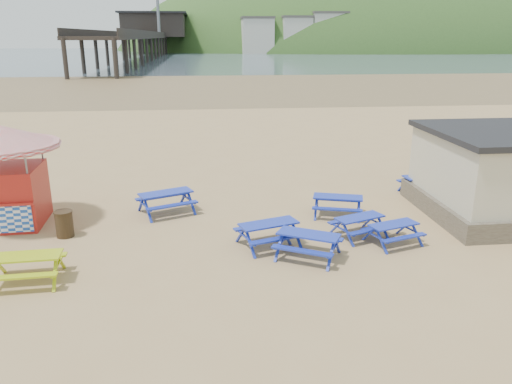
{
  "coord_description": "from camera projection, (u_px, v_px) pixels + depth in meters",
  "views": [
    {
      "loc": [
        -1.32,
        -15.4,
        6.33
      ],
      "look_at": [
        0.5,
        1.5,
        1.0
      ],
      "focal_mm": 35.0,
      "sensor_mm": 36.0,
      "label": 1
    }
  ],
  "objects": [
    {
      "name": "picnic_table_blue_a",
      "position": [
        166.0,
        203.0,
        18.55
      ],
      "size": [
        2.39,
        2.19,
        0.81
      ],
      "rotation": [
        0.0,
        0.0,
        0.41
      ],
      "color": "#1A45AC",
      "rests_on": "ground"
    },
    {
      "name": "picnic_table_yellow",
      "position": [
        26.0,
        269.0,
        13.32
      ],
      "size": [
        1.92,
        1.59,
        0.77
      ],
      "rotation": [
        0.0,
        0.0,
        0.06
      ],
      "color": "#8DB20D",
      "rests_on": "ground"
    },
    {
      "name": "picnic_table_blue_e",
      "position": [
        393.0,
        234.0,
        15.82
      ],
      "size": [
        1.91,
        1.71,
        0.67
      ],
      "rotation": [
        0.0,
        0.0,
        0.32
      ],
      "color": "#1A45AC",
      "rests_on": "ground"
    },
    {
      "name": "headland_town",
      "position": [
        386.0,
        70.0,
        246.68
      ],
      "size": [
        264.0,
        144.0,
        108.0
      ],
      "color": "#2D4C1E",
      "rests_on": "ground"
    },
    {
      "name": "ground",
      "position": [
        246.0,
        234.0,
        16.64
      ],
      "size": [
        400.0,
        400.0,
        0.0
      ],
      "primitive_type": "plane",
      "color": "tan",
      "rests_on": "ground"
    },
    {
      "name": "sea",
      "position": [
        204.0,
        54.0,
        177.92
      ],
      "size": [
        400.0,
        400.0,
        0.0
      ],
      "primitive_type": "plane",
      "color": "#435460",
      "rests_on": "ground"
    },
    {
      "name": "picnic_table_blue_d",
      "position": [
        308.0,
        245.0,
        14.82
      ],
      "size": [
        2.3,
        2.16,
        0.76
      ],
      "rotation": [
        0.0,
        0.0,
        -0.5
      ],
      "color": "#1A45AC",
      "rests_on": "ground"
    },
    {
      "name": "wet_sand",
      "position": [
        211.0,
        84.0,
        68.82
      ],
      "size": [
        400.0,
        400.0,
        0.0
      ],
      "primitive_type": "plane",
      "color": "brown",
      "rests_on": "ground"
    },
    {
      "name": "picnic_table_blue_b",
      "position": [
        337.0,
        206.0,
        18.28
      ],
      "size": [
        2.11,
        1.87,
        0.74
      ],
      "rotation": [
        0.0,
        0.0,
        -0.29
      ],
      "color": "#1A45AC",
      "rests_on": "ground"
    },
    {
      "name": "litter_bin",
      "position": [
        64.0,
        224.0,
        16.34
      ],
      "size": [
        0.6,
        0.6,
        0.88
      ],
      "color": "#392C15",
      "rests_on": "ground"
    },
    {
      "name": "picnic_table_blue_c",
      "position": [
        426.0,
        185.0,
        20.66
      ],
      "size": [
        2.09,
        1.76,
        0.81
      ],
      "rotation": [
        0.0,
        0.0,
        0.11
      ],
      "color": "#1A45AC",
      "rests_on": "ground"
    },
    {
      "name": "picnic_table_blue_f",
      "position": [
        359.0,
        226.0,
        16.4
      ],
      "size": [
        2.01,
        1.83,
        0.69
      ],
      "rotation": [
        0.0,
        0.0,
        0.38
      ],
      "color": "#1A45AC",
      "rests_on": "ground"
    },
    {
      "name": "pier",
      "position": [
        154.0,
        38.0,
        182.26
      ],
      "size": [
        24.0,
        220.0,
        39.29
      ],
      "color": "black",
      "rests_on": "ground"
    },
    {
      "name": "ice_cream_kiosk",
      "position": [
        3.0,
        163.0,
        16.93
      ],
      "size": [
        4.13,
        4.13,
        3.51
      ],
      "rotation": [
        0.0,
        0.0,
        0.05
      ],
      "color": "#AC1F18",
      "rests_on": "ground"
    },
    {
      "name": "picnic_table_blue_g",
      "position": [
        269.0,
        234.0,
        15.64
      ],
      "size": [
        2.21,
        1.98,
        0.77
      ],
      "rotation": [
        0.0,
        0.0,
        0.32
      ],
      "color": "#1A45AC",
      "rests_on": "ground"
    }
  ]
}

